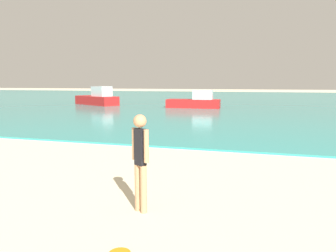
# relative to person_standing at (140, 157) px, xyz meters

# --- Properties ---
(water) EXTENTS (160.00, 60.00, 0.06)m
(water) POSITION_rel_person_standing_xyz_m (-0.48, 34.68, -0.84)
(water) COLOR teal
(water) RESTS_ON ground
(person_standing) EXTENTS (0.32, 0.20, 1.53)m
(person_standing) POSITION_rel_person_standing_xyz_m (0.00, 0.00, 0.00)
(person_standing) COLOR tan
(person_standing) RESTS_ON ground
(boat_near) EXTENTS (4.92, 3.62, 1.62)m
(boat_near) POSITION_rel_person_standing_xyz_m (-12.12, 20.49, -0.25)
(boat_near) COLOR red
(boat_near) RESTS_ON water
(boat_far) EXTENTS (4.16, 1.51, 1.39)m
(boat_far) POSITION_rel_person_standing_xyz_m (-3.16, 19.56, -0.33)
(boat_far) COLOR red
(boat_far) RESTS_ON water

